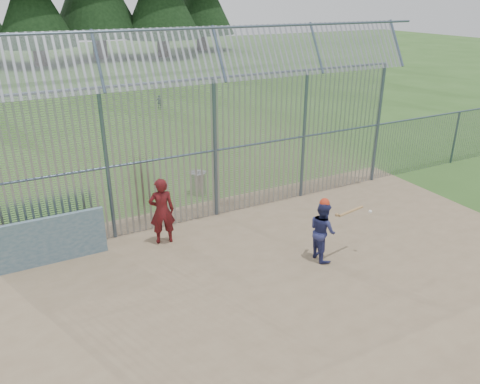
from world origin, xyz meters
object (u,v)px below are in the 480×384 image
onlooker (162,211)px  dugout_wall (52,240)px  trash_can (198,183)px  batter (322,231)px

onlooker → dugout_wall: bearing=5.9°
dugout_wall → trash_can: 5.30m
batter → trash_can: size_ratio=1.83×
dugout_wall → batter: (5.84, -2.83, 0.15)m
batter → trash_can: batter is taller
trash_can → onlooker: bearing=-128.6°
dugout_wall → onlooker: 2.70m
dugout_wall → trash_can: size_ratio=3.05×
dugout_wall → batter: bearing=-25.9°
onlooker → trash_can: 3.37m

